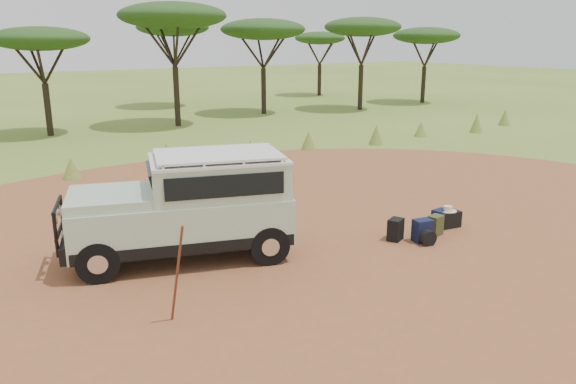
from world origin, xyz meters
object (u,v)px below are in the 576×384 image
hard_case (447,219)px  duffel_navy (440,218)px  backpack_black (396,230)px  backpack_navy (422,231)px  backpack_olive (435,225)px  walking_staff (177,275)px  safari_vehicle (189,209)px

hard_case → duffel_navy: bearing=139.7°
backpack_black → hard_case: 1.66m
backpack_black → hard_case: backpack_black is taller
backpack_navy → hard_case: bearing=26.7°
backpack_olive → duffel_navy: (0.57, 0.38, -0.03)m
walking_staff → backpack_olive: size_ratio=3.61×
safari_vehicle → walking_staff: bearing=-99.9°
backpack_black → duffel_navy: backpack_black is taller
safari_vehicle → backpack_black: size_ratio=9.50×
hard_case → walking_staff: bearing=-165.6°
backpack_navy → backpack_olive: (0.55, 0.13, -0.02)m
safari_vehicle → walking_staff: (-1.24, -2.44, -0.21)m
backpack_olive → duffel_navy: backpack_olive is taller
duffel_navy → backpack_black: bearing=179.6°
backpack_olive → hard_case: bearing=9.2°
safari_vehicle → hard_case: size_ratio=8.47×
safari_vehicle → walking_staff: size_ratio=2.78×
safari_vehicle → hard_case: safari_vehicle is taller
walking_staff → backpack_olive: 6.48m
walking_staff → backpack_navy: size_ratio=3.32×
backpack_navy → backpack_olive: size_ratio=1.09×
hard_case → backpack_black: bearing=-172.7°
backpack_black → backpack_olive: (0.98, -0.24, -0.01)m
walking_staff → backpack_black: walking_staff is taller
safari_vehicle → backpack_olive: (5.17, -1.73, -0.80)m
backpack_black → duffel_navy: bearing=-20.0°
backpack_black → duffel_navy: size_ratio=1.20×
safari_vehicle → backpack_black: 4.52m
safari_vehicle → duffel_navy: size_ratio=11.41×
backpack_olive → duffel_navy: bearing=21.5°
walking_staff → hard_case: 7.18m
backpack_navy → backpack_olive: 0.57m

